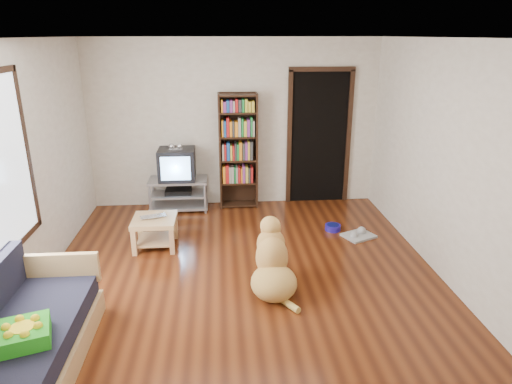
{
  "coord_description": "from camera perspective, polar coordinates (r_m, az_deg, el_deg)",
  "views": [
    {
      "loc": [
        -0.22,
        -4.59,
        2.63
      ],
      "look_at": [
        0.17,
        0.39,
        0.9
      ],
      "focal_mm": 32.0,
      "sensor_mm": 36.0,
      "label": 1
    }
  ],
  "objects": [
    {
      "name": "ground",
      "position": [
        5.3,
        -1.57,
        -10.69
      ],
      "size": [
        5.0,
        5.0,
        0.0
      ],
      "primitive_type": "plane",
      "color": "#58260F",
      "rests_on": "ground"
    },
    {
      "name": "ceiling",
      "position": [
        4.59,
        -1.87,
        18.71
      ],
      "size": [
        5.0,
        5.0,
        0.0
      ],
      "primitive_type": "plane",
      "rotation": [
        3.14,
        0.0,
        0.0
      ],
      "color": "white",
      "rests_on": "ground"
    },
    {
      "name": "wall_back",
      "position": [
        7.22,
        -2.74,
        8.47
      ],
      "size": [
        4.5,
        0.0,
        4.5
      ],
      "primitive_type": "plane",
      "rotation": [
        1.57,
        0.0,
        0.0
      ],
      "color": "silver",
      "rests_on": "ground"
    },
    {
      "name": "wall_front",
      "position": [
        2.49,
        1.32,
        -13.28
      ],
      "size": [
        4.5,
        0.0,
        4.5
      ],
      "primitive_type": "plane",
      "rotation": [
        -1.57,
        0.0,
        0.0
      ],
      "color": "silver",
      "rests_on": "ground"
    },
    {
      "name": "wall_left",
      "position": [
        5.19,
        -27.38,
        2.07
      ],
      "size": [
        0.0,
        5.0,
        5.0
      ],
      "primitive_type": "plane",
      "rotation": [
        1.57,
        0.0,
        1.57
      ],
      "color": "silver",
      "rests_on": "ground"
    },
    {
      "name": "wall_right",
      "position": [
        5.38,
        23.02,
        3.24
      ],
      "size": [
        0.0,
        5.0,
        5.0
      ],
      "primitive_type": "plane",
      "rotation": [
        1.57,
        0.0,
        -1.57
      ],
      "color": "silver",
      "rests_on": "ground"
    },
    {
      "name": "green_cushion",
      "position": [
        4.02,
        -27.06,
        -15.54
      ],
      "size": [
        0.47,
        0.47,
        0.12
      ],
      "primitive_type": "cube",
      "rotation": [
        0.0,
        0.0,
        0.32
      ],
      "color": "green",
      "rests_on": "sofa"
    },
    {
      "name": "laptop",
      "position": [
        5.97,
        -12.66,
        -3.19
      ],
      "size": [
        0.37,
        0.3,
        0.03
      ],
      "primitive_type": "imported",
      "rotation": [
        0.0,
        0.0,
        0.29
      ],
      "color": "silver",
      "rests_on": "coffee_table"
    },
    {
      "name": "dog_bowl",
      "position": [
        6.57,
        9.58,
        -4.39
      ],
      "size": [
        0.22,
        0.22,
        0.08
      ],
      "primitive_type": "cylinder",
      "color": "#1F148B",
      "rests_on": "ground"
    },
    {
      "name": "grey_rag",
      "position": [
        6.44,
        12.69,
        -5.35
      ],
      "size": [
        0.5,
        0.46,
        0.03
      ],
      "primitive_type": "cube",
      "rotation": [
        0.0,
        0.0,
        0.43
      ],
      "color": "#A7A7A7",
      "rests_on": "ground"
    },
    {
      "name": "doorway",
      "position": [
        7.4,
        7.88,
        7.15
      ],
      "size": [
        1.03,
        0.05,
        2.19
      ],
      "color": "black",
      "rests_on": "wall_back"
    },
    {
      "name": "tv_stand",
      "position": [
        7.27,
        -9.65,
        -0.12
      ],
      "size": [
        0.9,
        0.45,
        0.5
      ],
      "color": "#99999E",
      "rests_on": "ground"
    },
    {
      "name": "crt_tv",
      "position": [
        7.15,
        -9.84,
        3.52
      ],
      "size": [
        0.55,
        0.52,
        0.58
      ],
      "color": "black",
      "rests_on": "tv_stand"
    },
    {
      "name": "bookshelf",
      "position": [
        7.13,
        -2.25,
        5.88
      ],
      "size": [
        0.6,
        0.3,
        1.8
      ],
      "color": "black",
      "rests_on": "ground"
    },
    {
      "name": "sofa",
      "position": [
        4.32,
        -27.35,
        -16.63
      ],
      "size": [
        0.8,
        1.8,
        0.8
      ],
      "color": "tan",
      "rests_on": "ground"
    },
    {
      "name": "coffee_table",
      "position": [
        6.05,
        -12.53,
        -4.25
      ],
      "size": [
        0.55,
        0.55,
        0.4
      ],
      "color": "tan",
      "rests_on": "ground"
    },
    {
      "name": "dog",
      "position": [
        4.96,
        2.08,
        -9.1
      ],
      "size": [
        0.5,
        0.95,
        0.79
      ],
      "color": "tan",
      "rests_on": "ground"
    }
  ]
}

